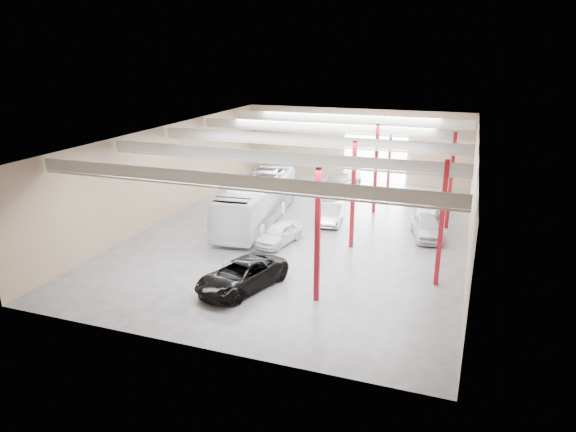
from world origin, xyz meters
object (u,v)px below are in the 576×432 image
Objects in this scene: coach_bus at (257,201)px; black_sedan at (242,275)px; car_row_c at (342,181)px; car_row_a at (279,234)px; car_right_far at (427,227)px; car_right_near at (431,207)px; car_row_b at (331,213)px.

coach_bus reaches higher than black_sedan.
coach_bus is 12.06m from car_row_c.
car_right_far reaches higher than car_row_a.
black_sedan is 1.38× the size of car_right_near.
coach_bus is 5.64m from car_row_b.
car_row_c is (0.09, 22.00, 0.05)m from black_sedan.
black_sedan is (3.54, -10.54, -0.92)m from coach_bus.
car_right_near is at bearing 77.53° from car_right_far.
car_right_far reaches higher than car_row_b.
car_row_b is 0.96× the size of car_right_far.
black_sedan is at bearing -74.87° from car_row_a.
car_right_near is 0.90× the size of car_right_far.
car_row_c is at bearing 157.57° from car_right_near.
coach_bus reaches higher than car_row_c.
car_row_b is at bearing -71.84° from car_row_c.
black_sedan is at bearing -104.97° from car_row_b.
coach_bus reaches higher than car_right_far.
car_right_far is at bearing 37.33° from car_row_a.
car_row_b is at bearing 158.03° from car_right_far.
car_row_b is at bearing 15.51° from coach_bus.
car_row_b is 0.76× the size of car_row_c.
black_sedan is at bearing -140.98° from car_right_far.
black_sedan is 14.41m from car_right_far.
car_right_far is (8.62, -10.52, -0.06)m from car_row_c.
car_right_far is at bearing -0.70° from coach_bus.
car_right_far is at bearing 71.08° from black_sedan.
car_row_b is at bearing 80.19° from car_row_a.
coach_bus is at bearing -143.52° from car_right_near.
car_right_near is (8.50, -5.32, -0.16)m from car_row_c.
car_row_b is (1.66, 12.49, -0.06)m from black_sedan.
car_row_c is (0.56, 15.00, 0.13)m from car_row_a.
coach_bus is 2.80× the size of car_row_b.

